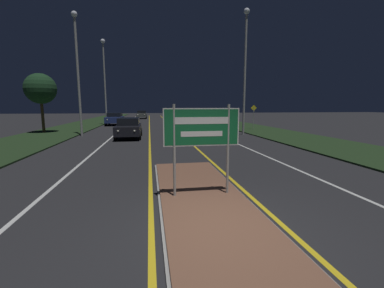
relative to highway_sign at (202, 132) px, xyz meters
The scene contains 22 objects.
ground_plane 2.57m from the highway_sign, 90.00° to the right, with size 160.00×160.00×0.00m, color #232326.
median_island 1.72m from the highway_sign, 90.00° to the left, with size 2.26×7.62×0.10m.
verge_left 20.54m from the highway_sign, 117.66° to the left, with size 5.00×100.00×0.08m.
verge_right 20.54m from the highway_sign, 62.34° to the left, with size 5.00×100.00×0.08m.
centre_line_yellow_left 23.23m from the highway_sign, 93.27° to the left, with size 0.12×70.00×0.01m.
centre_line_yellow_right 23.23m from the highway_sign, 86.73° to the left, with size 0.12×70.00×0.01m.
lane_line_white_left 23.57m from the highway_sign, 100.29° to the left, with size 0.12×70.00×0.01m.
lane_line_white_right 23.57m from the highway_sign, 79.71° to the left, with size 0.12×70.00×0.01m.
edge_line_white_left 24.28m from the highway_sign, 107.29° to the left, with size 0.10×70.00×0.01m.
edge_line_white_right 24.28m from the highway_sign, 72.71° to the left, with size 0.10×70.00×0.01m.
highway_sign is the anchor object (origin of this frame).
streetlight_left_near 17.12m from the highway_sign, 113.62° to the left, with size 0.45×0.45×9.44m.
streetlight_left_far 27.26m from the highway_sign, 103.82° to the left, with size 0.51×0.51×10.07m.
streetlight_right_near 16.11m from the highway_sign, 65.41° to the left, with size 0.48×0.48×10.00m.
car_receding_0 12.46m from the highway_sign, 77.31° to the left, with size 2.00×4.52×1.42m.
car_receding_1 20.84m from the highway_sign, 83.03° to the left, with size 1.95×4.30×1.50m.
car_receding_2 27.98m from the highway_sign, 85.14° to the left, with size 1.95×4.28×1.47m.
car_approaching_0 13.81m from the highway_sign, 101.94° to the left, with size 1.87×4.46×1.49m.
car_approaching_1 27.44m from the highway_sign, 101.68° to the left, with size 2.02×4.29×1.52m.
car_approaching_2 42.85m from the highway_sign, 93.59° to the left, with size 1.86×4.40×1.50m.
warning_sign 19.95m from the highway_sign, 63.48° to the left, with size 0.60×0.06×2.40m.
roadside_palm_left 20.78m from the highway_sign, 120.36° to the left, with size 2.58×2.58×5.06m.
Camera 1 is at (-1.31, -4.49, 2.41)m, focal length 24.00 mm.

